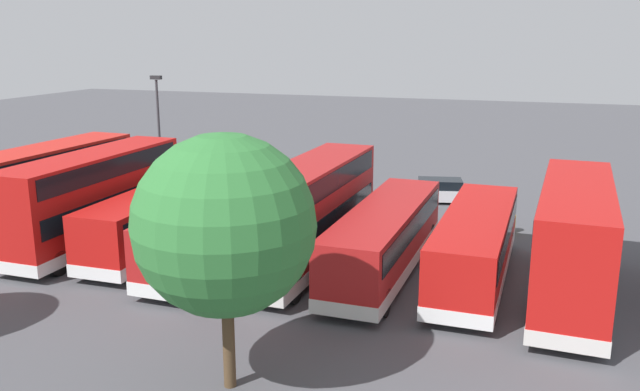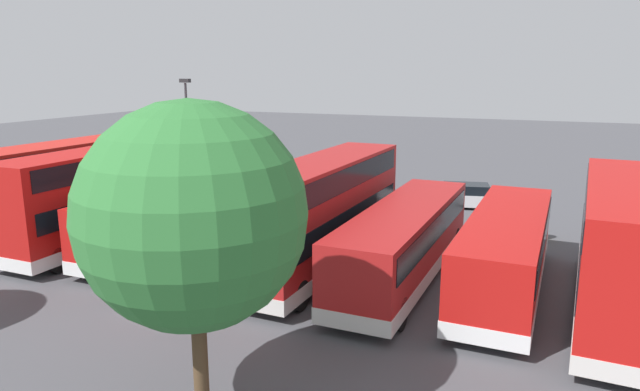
% 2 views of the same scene
% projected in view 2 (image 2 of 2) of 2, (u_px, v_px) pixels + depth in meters
% --- Properties ---
extents(ground_plane, '(140.00, 140.00, 0.00)m').
position_uv_depth(ground_plane, '(358.00, 212.00, 33.18)').
color(ground_plane, '#47474C').
extents(bus_double_decker_near_end, '(3.14, 11.17, 4.55)m').
position_uv_depth(bus_double_decker_near_end, '(624.00, 246.00, 18.61)').
color(bus_double_decker_near_end, '#B71411').
rests_on(bus_double_decker_near_end, ground).
extents(bus_single_deck_second, '(2.84, 11.15, 2.95)m').
position_uv_depth(bus_single_deck_second, '(506.00, 250.00, 20.91)').
color(bus_single_deck_second, '#B71411').
rests_on(bus_single_deck_second, ground).
extents(bus_single_deck_third, '(2.90, 11.78, 2.95)m').
position_uv_depth(bus_single_deck_third, '(404.00, 240.00, 22.11)').
color(bus_single_deck_third, '#A51919').
rests_on(bus_single_deck_third, ground).
extents(bus_double_decker_fourth, '(3.02, 11.94, 4.55)m').
position_uv_depth(bus_double_decker_fourth, '(323.00, 210.00, 23.45)').
color(bus_double_decker_fourth, '#A51919').
rests_on(bus_double_decker_fourth, ground).
extents(bus_single_deck_fifth, '(2.87, 12.05, 2.95)m').
position_uv_depth(bus_single_deck_fifth, '(239.00, 224.00, 24.39)').
color(bus_single_deck_fifth, '#A51919').
rests_on(bus_single_deck_fifth, ground).
extents(bus_single_deck_sixth, '(2.65, 11.02, 2.95)m').
position_uv_depth(bus_single_deck_sixth, '(175.00, 214.00, 26.16)').
color(bus_single_deck_sixth, '#B71411').
rests_on(bus_single_deck_sixth, ground).
extents(bus_double_decker_seventh, '(2.74, 11.28, 4.55)m').
position_uv_depth(bus_double_decker_seventh, '(108.00, 192.00, 26.85)').
color(bus_double_decker_seventh, '#B71411').
rests_on(bus_double_decker_seventh, ground).
extents(bus_double_decker_far_end, '(3.04, 11.11, 4.55)m').
position_uv_depth(bus_double_decker_far_end, '(65.00, 184.00, 28.76)').
color(bus_double_decker_far_end, red).
rests_on(bus_double_decker_far_end, ground).
extents(car_hatchback_silver, '(4.68, 2.69, 1.43)m').
position_uv_depth(car_hatchback_silver, '(468.00, 196.00, 34.11)').
color(car_hatchback_silver, silver).
rests_on(car_hatchback_silver, ground).
extents(car_small_green, '(4.68, 3.91, 1.43)m').
position_uv_depth(car_small_green, '(251.00, 185.00, 37.25)').
color(car_small_green, silver).
rests_on(car_small_green, ground).
extents(lamp_post_tall, '(0.70, 0.30, 7.60)m').
position_uv_depth(lamp_post_tall, '(187.00, 128.00, 36.58)').
color(lamp_post_tall, '#38383D').
rests_on(lamp_post_tall, ground).
extents(waste_bin_yellow, '(0.60, 0.60, 0.95)m').
position_uv_depth(waste_bin_yellow, '(541.00, 230.00, 27.68)').
color(waste_bin_yellow, yellow).
rests_on(waste_bin_yellow, ground).
extents(tree_leftmost, '(5.17, 5.17, 7.55)m').
position_uv_depth(tree_leftmost, '(193.00, 216.00, 12.56)').
color(tree_leftmost, '#4C3823').
rests_on(tree_leftmost, ground).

